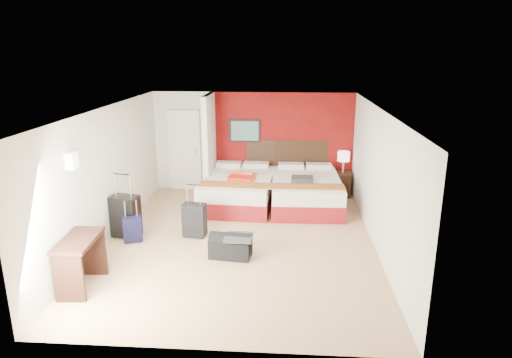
# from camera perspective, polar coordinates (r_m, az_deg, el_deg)

# --- Properties ---
(ground) EXTENTS (6.50, 6.50, 0.00)m
(ground) POSITION_cam_1_polar(r_m,az_deg,el_deg) (8.67, -2.00, -7.81)
(ground) COLOR #D6B484
(ground) RESTS_ON ground
(room_walls) EXTENTS (5.02, 6.52, 2.50)m
(room_walls) POSITION_cam_1_polar(r_m,az_deg,el_deg) (9.83, -9.39, 2.63)
(room_walls) COLOR silver
(room_walls) RESTS_ON ground
(red_accent_panel) EXTENTS (3.50, 0.04, 2.50)m
(red_accent_panel) POSITION_cam_1_polar(r_m,az_deg,el_deg) (11.34, 3.41, 4.59)
(red_accent_panel) COLOR maroon
(red_accent_panel) RESTS_ON ground
(partition_wall) EXTENTS (0.12, 1.20, 2.50)m
(partition_wall) POSITION_cam_1_polar(r_m,az_deg,el_deg) (10.89, -5.90, 4.05)
(partition_wall) COLOR silver
(partition_wall) RESTS_ON ground
(entry_door) EXTENTS (0.82, 0.06, 2.05)m
(entry_door) POSITION_cam_1_polar(r_m,az_deg,el_deg) (11.65, -9.02, 3.60)
(entry_door) COLOR silver
(entry_door) RESTS_ON ground
(bed_left) EXTENTS (1.70, 2.33, 0.67)m
(bed_left) POSITION_cam_1_polar(r_m,az_deg,el_deg) (10.52, -2.21, -1.47)
(bed_left) COLOR silver
(bed_left) RESTS_ON ground
(bed_right) EXTENTS (1.62, 2.27, 0.67)m
(bed_right) POSITION_cam_1_polar(r_m,az_deg,el_deg) (10.45, 6.30, -1.67)
(bed_right) COLOR silver
(bed_right) RESTS_ON ground
(red_suitcase_open) EXTENTS (0.72, 0.88, 0.10)m
(red_suitcase_open) POSITION_cam_1_polar(r_m,az_deg,el_deg) (10.30, -1.73, 0.38)
(red_suitcase_open) COLOR red
(red_suitcase_open) RESTS_ON bed_left
(jacket_bundle) EXTENTS (0.49, 0.40, 0.11)m
(jacket_bundle) POSITION_cam_1_polar(r_m,az_deg,el_deg) (10.05, 5.86, -0.06)
(jacket_bundle) COLOR #333337
(jacket_bundle) RESTS_ON bed_right
(nightstand) EXTENTS (0.47, 0.47, 0.60)m
(nightstand) POSITION_cam_1_polar(r_m,az_deg,el_deg) (11.35, 10.84, -0.63)
(nightstand) COLOR black
(nightstand) RESTS_ON ground
(table_lamp) EXTENTS (0.39, 0.39, 0.52)m
(table_lamp) POSITION_cam_1_polar(r_m,az_deg,el_deg) (11.20, 11.00, 2.11)
(table_lamp) COLOR white
(table_lamp) RESTS_ON nightstand
(suitcase_black) EXTENTS (0.59, 0.42, 0.80)m
(suitcase_black) POSITION_cam_1_polar(r_m,az_deg,el_deg) (9.05, -16.21, -4.68)
(suitcase_black) COLOR black
(suitcase_black) RESTS_ON ground
(suitcase_charcoal) EXTENTS (0.46, 0.32, 0.64)m
(suitcase_charcoal) POSITION_cam_1_polar(r_m,az_deg,el_deg) (8.82, -7.78, -5.30)
(suitcase_charcoal) COLOR black
(suitcase_charcoal) RESTS_ON ground
(suitcase_navy) EXTENTS (0.40, 0.32, 0.48)m
(suitcase_navy) POSITION_cam_1_polar(r_m,az_deg,el_deg) (8.84, -15.35, -6.26)
(suitcase_navy) COLOR black
(suitcase_navy) RESTS_ON ground
(duffel_bag) EXTENTS (0.76, 0.46, 0.36)m
(duffel_bag) POSITION_cam_1_polar(r_m,az_deg,el_deg) (7.98, -3.24, -8.62)
(duffel_bag) COLOR black
(duffel_bag) RESTS_ON ground
(jacket_draped) EXTENTS (0.48, 0.41, 0.06)m
(jacket_draped) POSITION_cam_1_polar(r_m,az_deg,el_deg) (7.83, -2.21, -7.40)
(jacket_draped) COLOR #37373C
(jacket_draped) RESTS_ON duffel_bag
(desk) EXTENTS (0.55, 1.00, 0.81)m
(desk) POSITION_cam_1_polar(r_m,az_deg,el_deg) (7.41, -21.26, -9.89)
(desk) COLOR black
(desk) RESTS_ON ground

